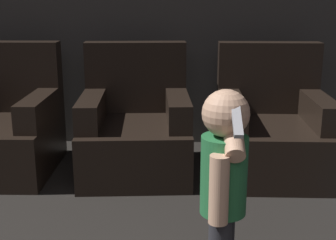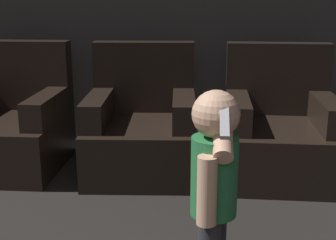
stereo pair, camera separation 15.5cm
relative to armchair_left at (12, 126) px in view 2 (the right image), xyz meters
name	(u,v)px [view 2 (the right image)]	position (x,y,z in m)	size (l,w,h in m)	color
armchair_left	(12,126)	(0.00, 0.00, 0.00)	(0.80, 0.88, 0.94)	black
armchair_middle	(142,129)	(1.02, 0.00, 0.00)	(0.84, 0.92, 0.94)	black
armchair_right	(279,132)	(2.04, 0.00, 0.00)	(0.80, 0.89, 0.94)	black
person_toddler	(214,177)	(1.54, -1.48, 0.23)	(0.20, 0.36, 0.92)	#28282D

